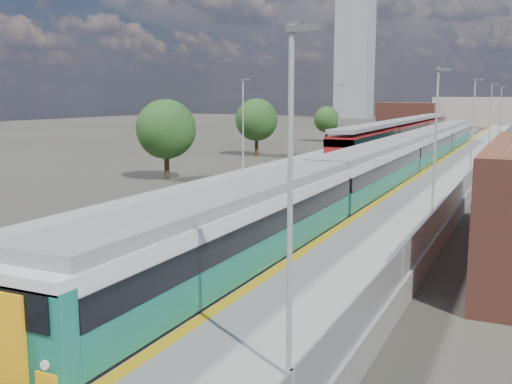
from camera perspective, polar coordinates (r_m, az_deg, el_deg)
The scene contains 11 objects.
ground at distance 60.94m, azimuth 14.20°, elevation 2.12°, with size 320.00×320.00×0.00m, color #47443A.
ballast_bed at distance 63.81m, azimuth 12.64°, elevation 2.50°, with size 10.50×155.00×0.06m, color #565451.
tracks at distance 65.31m, azimuth 13.47°, elevation 2.69°, with size 8.96×160.00×0.17m.
platform_right at distance 62.60m, azimuth 19.41°, elevation 2.55°, with size 4.70×155.00×8.52m.
platform_left at distance 65.52m, azimuth 6.83°, elevation 3.25°, with size 4.30×155.00×8.52m.
buildings at distance 151.00m, azimuth 13.94°, elevation 10.18°, with size 72.00×185.50×40.00m.
green_train at distance 50.11m, azimuth 13.71°, elevation 3.28°, with size 2.90×80.79×3.19m.
red_train at distance 87.06m, azimuth 13.91°, elevation 5.64°, with size 3.05×61.87×3.86m.
tree_a at distance 51.73m, azimuth -8.57°, elevation 5.93°, with size 5.09×5.09×6.90m.
tree_b at distance 72.44m, azimuth 0.04°, elevation 6.89°, with size 5.08×5.08×6.88m.
tree_c at distance 96.12m, azimuth 6.75°, elevation 6.88°, with size 4.12×4.12×5.59m.
Camera 1 is at (11.15, -9.49, 7.08)m, focal length 42.00 mm.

